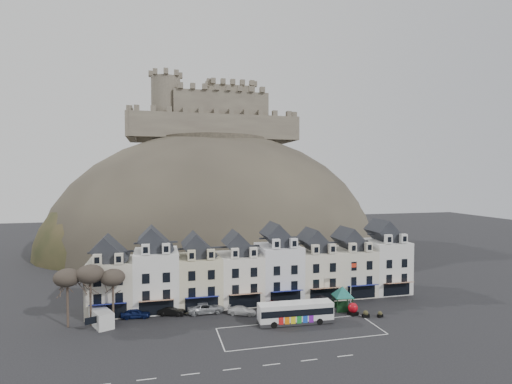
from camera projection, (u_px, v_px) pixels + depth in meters
ground at (290, 336)px, 52.45m from camera, size 300.00×300.00×0.00m
coach_bay_markings at (301, 331)px, 54.14m from camera, size 22.00×7.50×0.01m
townhouse_terrace at (260, 269)px, 67.76m from camera, size 54.40×9.35×11.80m
castle_hill at (219, 246)px, 119.61m from camera, size 100.00×76.00×68.00m
castle at (213, 115)px, 124.60m from camera, size 50.20×22.20×22.00m
tree_left_far at (67, 278)px, 55.37m from camera, size 3.61×3.61×8.24m
tree_left_mid at (90, 274)px, 56.08m from camera, size 3.78×3.78×8.64m
tree_left_near at (113, 278)px, 56.83m from camera, size 3.43×3.43×7.84m
bus at (295, 312)px, 56.99m from camera, size 10.87×3.01×3.04m
bus_shelter at (343, 292)px, 62.72m from camera, size 5.85×5.85×3.74m
red_buoy at (353, 309)px, 60.53m from camera, size 1.52×1.52×1.84m
flagpole at (351, 282)px, 63.32m from camera, size 1.07×0.18×7.44m
white_van at (101, 318)px, 56.14m from camera, size 3.93×5.31×2.22m
planter_west at (366, 314)px, 59.45m from camera, size 1.07×0.74×1.05m
planter_east at (380, 314)px, 59.54m from camera, size 0.99×0.70×0.89m
car_navy at (136, 313)px, 59.24m from camera, size 4.41×2.14×1.45m
car_black at (172, 311)px, 60.30m from camera, size 4.17×2.45×1.30m
car_silver at (206, 308)px, 61.41m from camera, size 5.68×2.83×1.58m
car_white at (242, 310)px, 60.68m from camera, size 4.66×3.37×1.25m
car_maroon at (272, 305)px, 63.01m from camera, size 4.54×2.99×1.44m
car_charcoal at (322, 299)px, 66.41m from camera, size 4.05×1.84×1.29m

